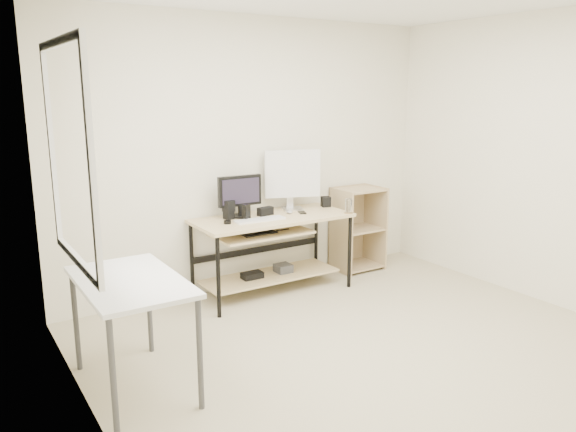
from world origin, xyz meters
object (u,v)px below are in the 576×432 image
(black_monitor, at_px, (240,193))
(white_imac, at_px, (292,175))
(shelf_unit, at_px, (356,228))
(audio_controller, at_px, (246,212))
(desk, at_px, (270,238))
(side_table, at_px, (131,291))

(black_monitor, relative_size, white_imac, 0.72)
(shelf_unit, height_order, audio_controller, shelf_unit)
(white_imac, xyz_separation_m, audio_controller, (-0.61, -0.16, -0.27))
(white_imac, distance_m, audio_controller, 0.69)
(white_imac, bearing_deg, audio_controller, -145.83)
(desk, distance_m, audio_controller, 0.38)
(desk, distance_m, black_monitor, 0.52)
(shelf_unit, bearing_deg, black_monitor, -179.32)
(desk, height_order, black_monitor, black_monitor)
(shelf_unit, height_order, white_imac, white_imac)
(desk, bearing_deg, white_imac, 24.66)
(shelf_unit, relative_size, black_monitor, 2.10)
(black_monitor, height_order, audio_controller, black_monitor)
(black_monitor, relative_size, audio_controller, 2.94)
(side_table, height_order, white_imac, white_imac)
(shelf_unit, bearing_deg, side_table, -156.67)
(side_table, distance_m, white_imac, 2.40)
(black_monitor, height_order, white_imac, white_imac)
(desk, height_order, shelf_unit, shelf_unit)
(side_table, relative_size, black_monitor, 2.33)
(audio_controller, bearing_deg, black_monitor, 61.85)
(desk, height_order, white_imac, white_imac)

